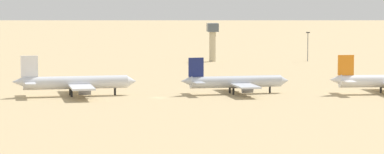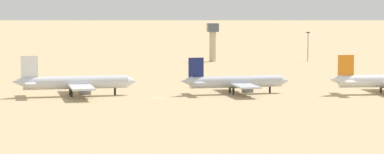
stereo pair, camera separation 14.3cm
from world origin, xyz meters
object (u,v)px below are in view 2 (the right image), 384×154
Objects in this scene: parked_jet_navy_4 at (235,82)px; light_pole_east at (308,44)px; parked_jet_white_3 at (74,83)px; control_tower at (213,38)px.

parked_jet_navy_4 is 2.67× the size of light_pole_east.
parked_jet_navy_4 is (53.05, -0.37, -0.36)m from parked_jet_white_3.
parked_jet_white_3 is 1.09× the size of parked_jet_navy_4.
light_pole_east is at bearing 44.98° from parked_jet_white_3.
parked_jet_navy_4 is at bearing -113.65° from light_pole_east.
control_tower reaches higher than parked_jet_navy_4.
light_pole_east reaches higher than parked_jet_navy_4.
parked_jet_white_3 is 172.38m from light_pole_east.
light_pole_east is (110.96, 131.86, 3.79)m from parked_jet_white_3.
control_tower is 1.30× the size of light_pole_east.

